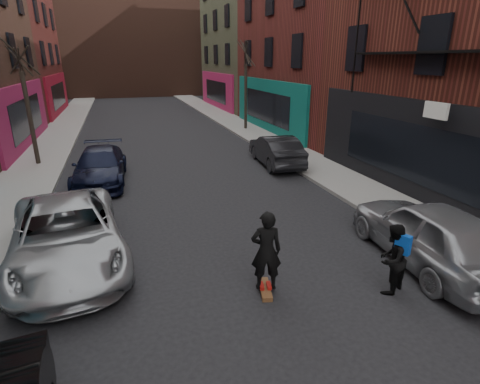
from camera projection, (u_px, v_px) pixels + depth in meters
sidewalk_left at (66, 125)px, 28.52m from camera, size 2.50×84.00×0.13m
sidewalk_right at (224, 117)px, 32.12m from camera, size 2.50×84.00×0.13m
building_far at (129, 42)px, 51.30m from camera, size 40.00×10.00×14.00m
tree_left_far at (25, 93)px, 16.66m from camera, size 2.00×2.00×6.50m
tree_right_far at (246, 79)px, 25.56m from camera, size 2.00×2.00×6.80m
parked_left_far at (67, 234)px, 9.12m from camera, size 3.16×5.74×1.52m
parked_left_end at (100, 166)px, 15.16m from camera, size 2.23×4.87×1.38m
parked_right_far at (430, 233)px, 9.09m from camera, size 2.37×4.91×1.62m
parked_right_end at (276, 150)px, 17.74m from camera, size 1.82×4.43×1.43m
skateboard at (265, 289)px, 8.17m from camera, size 0.40×0.83×0.10m
skateboarder at (266, 251)px, 7.86m from camera, size 0.74×0.57×1.79m
pedestrian at (392, 259)px, 7.94m from camera, size 0.95×0.87×1.58m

